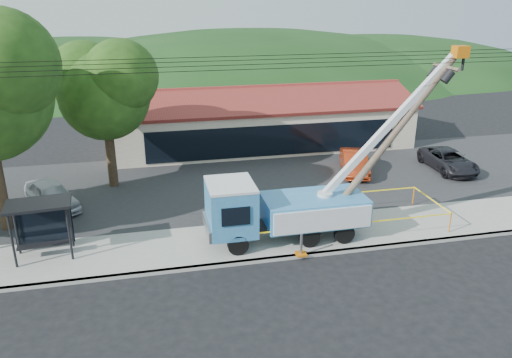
{
  "coord_description": "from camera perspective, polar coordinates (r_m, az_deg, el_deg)",
  "views": [
    {
      "loc": [
        -4.68,
        -16.91,
        11.31
      ],
      "look_at": [
        0.2,
        5.0,
        2.86
      ],
      "focal_mm": 35.0,
      "sensor_mm": 36.0,
      "label": 1
    }
  ],
  "objects": [
    {
      "name": "hill_center",
      "position": [
        74.26,
        -1.03,
        11.88
      ],
      "size": [
        89.6,
        64.0,
        32.0
      ],
      "primitive_type": "ellipsoid",
      "color": "#163613",
      "rests_on": "ground"
    },
    {
      "name": "caution_tape",
      "position": [
        25.33,
        9.08,
        -3.84
      ],
      "size": [
        10.67,
        3.63,
        1.05
      ],
      "color": "#CF660B",
      "rests_on": "ground"
    },
    {
      "name": "car_silver",
      "position": [
        29.82,
        -22.12,
        -3.26
      ],
      "size": [
        3.76,
        4.75,
        1.52
      ],
      "primitive_type": "imported",
      "rotation": [
        0.0,
        0.0,
        0.52
      ],
      "color": "#B8BAC0",
      "rests_on": "ground"
    },
    {
      "name": "ground",
      "position": [
        20.88,
        2.49,
        -12.19
      ],
      "size": [
        120.0,
        120.0,
        0.0
      ],
      "primitive_type": "plane",
      "color": "black",
      "rests_on": "ground"
    },
    {
      "name": "tree_lot",
      "position": [
        30.43,
        -17.03,
        10.11
      ],
      "size": [
        6.3,
        5.6,
        8.94
      ],
      "color": "#332316",
      "rests_on": "ground"
    },
    {
      "name": "utility_truck",
      "position": [
        23.6,
        3.11,
        -3.17
      ],
      "size": [
        12.13,
        4.09,
        8.87
      ],
      "color": "black",
      "rests_on": "ground"
    },
    {
      "name": "car_dark",
      "position": [
        35.84,
        20.96,
        0.83
      ],
      "size": [
        2.44,
        5.0,
        1.37
      ],
      "primitive_type": "imported",
      "rotation": [
        0.0,
        0.0,
        -0.04
      ],
      "color": "black",
      "rests_on": "ground"
    },
    {
      "name": "curb",
      "position": [
        22.57,
        1.11,
        -9.22
      ],
      "size": [
        60.0,
        0.25,
        0.15
      ],
      "primitive_type": "cube",
      "color": "gray",
      "rests_on": "ground"
    },
    {
      "name": "leaning_pole",
      "position": [
        24.38,
        15.26,
        4.67
      ],
      "size": [
        6.75,
        1.99,
        8.82
      ],
      "color": "#4D4132",
      "rests_on": "ground"
    },
    {
      "name": "car_red",
      "position": [
        33.56,
        11.08,
        0.55
      ],
      "size": [
        2.73,
        4.7,
        1.46
      ],
      "primitive_type": "imported",
      "rotation": [
        0.0,
        0.0,
        -0.28
      ],
      "color": "#972A0F",
      "rests_on": "ground"
    },
    {
      "name": "hill_east",
      "position": [
        80.63,
        13.35,
        12.04
      ],
      "size": [
        72.8,
        52.0,
        26.0
      ],
      "primitive_type": "ellipsoid",
      "color": "#163613",
      "rests_on": "ground"
    },
    {
      "name": "bus_shelter",
      "position": [
        23.94,
        -23.42,
        -3.88
      ],
      "size": [
        2.84,
        1.89,
        2.61
      ],
      "rotation": [
        0.0,
        0.0,
        0.09
      ],
      "color": "black",
      "rests_on": "ground"
    },
    {
      "name": "strip_mall",
      "position": [
        39.05,
        0.66,
        6.67
      ],
      "size": [
        22.5,
        8.53,
        4.67
      ],
      "color": "#C4B19B",
      "rests_on": "ground"
    },
    {
      "name": "sidewalk",
      "position": [
        24.19,
        0.04,
        -7.03
      ],
      "size": [
        60.0,
        4.0,
        0.15
      ],
      "primitive_type": "cube",
      "color": "gray",
      "rests_on": "ground"
    },
    {
      "name": "hill_west",
      "position": [
        73.52,
        -20.83,
        10.48
      ],
      "size": [
        78.4,
        56.0,
        28.0
      ],
      "primitive_type": "ellipsoid",
      "color": "#163613",
      "rests_on": "ground"
    },
    {
      "name": "parking_lot",
      "position": [
        31.38,
        -3.14,
        -0.42
      ],
      "size": [
        60.0,
        12.0,
        0.1
      ],
      "primitive_type": "cube",
      "color": "#28282B",
      "rests_on": "ground"
    }
  ]
}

